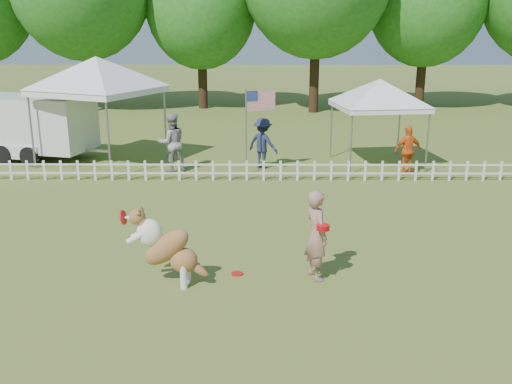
% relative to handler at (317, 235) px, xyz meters
% --- Properties ---
extents(ground, '(120.00, 120.00, 0.00)m').
position_rel_handler_xyz_m(ground, '(-1.14, -0.20, -0.83)').
color(ground, '#46611E').
rests_on(ground, ground).
extents(picket_fence, '(22.00, 0.08, 0.60)m').
position_rel_handler_xyz_m(picket_fence, '(-1.14, 6.80, -0.53)').
color(picket_fence, silver).
rests_on(picket_fence, ground).
extents(handler, '(0.57, 0.70, 1.66)m').
position_rel_handler_xyz_m(handler, '(0.00, 0.00, 0.00)').
color(handler, '#A16F60').
rests_on(handler, ground).
extents(dog, '(1.40, 0.61, 1.40)m').
position_rel_handler_xyz_m(dog, '(-2.61, -0.30, -0.13)').
color(dog, brown).
rests_on(dog, ground).
extents(frisbee_on_turf, '(0.28, 0.28, 0.02)m').
position_rel_handler_xyz_m(frisbee_on_turf, '(-1.43, 0.14, -0.82)').
color(frisbee_on_turf, red).
rests_on(frisbee_on_turf, ground).
extents(canopy_tent_left, '(4.36, 4.36, 3.41)m').
position_rel_handler_xyz_m(canopy_tent_left, '(-6.24, 9.06, 0.87)').
color(canopy_tent_left, white).
rests_on(canopy_tent_left, ground).
extents(canopy_tent_right, '(2.96, 2.96, 2.73)m').
position_rel_handler_xyz_m(canopy_tent_right, '(2.83, 8.89, 0.54)').
color(canopy_tent_right, white).
rests_on(canopy_tent_right, ground).
extents(cargo_trailer, '(5.33, 3.30, 2.18)m').
position_rel_handler_xyz_m(cargo_trailer, '(-8.77, 9.72, 0.26)').
color(cargo_trailer, silver).
rests_on(cargo_trailer, ground).
extents(flag_pole, '(0.97, 0.45, 2.60)m').
position_rel_handler_xyz_m(flag_pole, '(-1.42, 7.52, 0.47)').
color(flag_pole, gray).
rests_on(flag_pole, ground).
extents(spectator_a, '(1.08, 0.97, 1.83)m').
position_rel_handler_xyz_m(spectator_a, '(-3.75, 7.93, 0.09)').
color(spectator_a, '#959398').
rests_on(spectator_a, ground).
extents(spectator_b, '(1.21, 1.07, 1.62)m').
position_rel_handler_xyz_m(spectator_b, '(-0.91, 8.34, -0.02)').
color(spectator_b, '#212648').
rests_on(spectator_b, ground).
extents(spectator_c, '(0.95, 0.56, 1.51)m').
position_rel_handler_xyz_m(spectator_c, '(3.52, 7.51, -0.07)').
color(spectator_c, orange).
rests_on(spectator_c, ground).
extents(tree_center_left, '(6.00, 6.00, 9.80)m').
position_rel_handler_xyz_m(tree_center_left, '(-4.14, 22.30, 4.07)').
color(tree_center_left, '#26641C').
rests_on(tree_center_left, ground).
extents(tree_right, '(6.20, 6.20, 10.40)m').
position_rel_handler_xyz_m(tree_right, '(7.86, 22.30, 4.37)').
color(tree_right, '#26641C').
rests_on(tree_right, ground).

